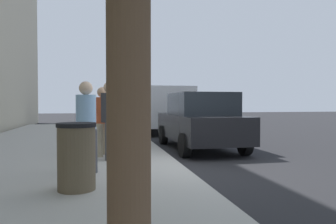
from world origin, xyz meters
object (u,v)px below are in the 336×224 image
object	(u,v)px
pedestrian_bystander	(86,119)
parking_officer	(102,116)
parking_meter	(146,115)
parked_sedan_near	(200,121)
trash_bin	(76,156)
pedestrian_at_meter	(110,113)
parked_van_far	(164,107)

from	to	relation	value
pedestrian_bystander	parking_officer	bearing A→B (deg)	33.90
pedestrian_bystander	parking_meter	bearing A→B (deg)	-1.79
pedestrian_bystander	parked_sedan_near	size ratio (longest dim) A/B	0.39
parking_meter	trash_bin	bearing A→B (deg)	151.47
pedestrian_at_meter	parking_officer	size ratio (longest dim) A/B	1.06
parking_meter	trash_bin	xyz separation A→B (m)	(-2.60, 1.42, -0.51)
parking_meter	parking_officer	bearing A→B (deg)	63.87
parked_van_far	pedestrian_at_meter	bearing A→B (deg)	160.55
pedestrian_bystander	trash_bin	size ratio (longest dim) A/B	1.70
pedestrian_at_meter	parked_sedan_near	xyz separation A→B (m)	(2.07, -2.84, -0.33)
parked_sedan_near	parked_van_far	distance (m)	5.99
pedestrian_bystander	trash_bin	world-z (taller)	pedestrian_bystander
pedestrian_bystander	parked_van_far	xyz separation A→B (m)	(9.35, -3.31, 0.10)
pedestrian_bystander	parking_officer	world-z (taller)	pedestrian_bystander
pedestrian_at_meter	parked_van_far	world-z (taller)	parked_van_far
pedestrian_bystander	pedestrian_at_meter	bearing A→B (deg)	23.70
parked_van_far	trash_bin	distance (m)	11.19
pedestrian_at_meter	parked_van_far	size ratio (longest dim) A/B	0.35
parking_meter	parking_officer	xyz separation A→B (m)	(0.50, 1.02, -0.02)
pedestrian_at_meter	trash_bin	world-z (taller)	pedestrian_at_meter
parked_van_far	pedestrian_bystander	bearing A→B (deg)	160.49
parked_sedan_near	parking_meter	bearing A→B (deg)	136.03
parked_sedan_near	parked_van_far	bearing A→B (deg)	0.01
parked_sedan_near	parking_officer	bearing A→B (deg)	117.34
parking_officer	parked_van_far	distance (m)	8.11
pedestrian_at_meter	pedestrian_bystander	distance (m)	1.39
pedestrian_at_meter	parking_officer	world-z (taller)	pedestrian_at_meter
parking_meter	pedestrian_bystander	size ratio (longest dim) A/B	0.82
parking_meter	pedestrian_at_meter	xyz separation A→B (m)	(-0.01, 0.86, 0.06)
parking_meter	pedestrian_bystander	world-z (taller)	pedestrian_bystander
parking_officer	parked_van_far	xyz separation A→B (m)	(7.54, -3.00, 0.11)
parked_van_far	parking_officer	bearing A→B (deg)	158.27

